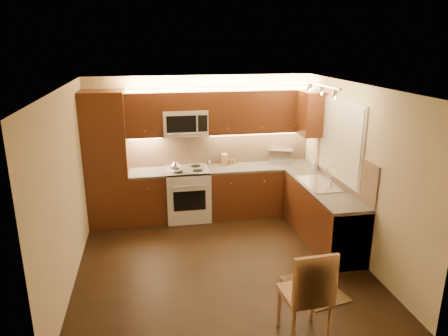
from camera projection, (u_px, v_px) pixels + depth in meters
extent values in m
cube|color=black|center=(221.00, 262.00, 6.03)|extent=(4.00, 4.00, 0.01)
cube|color=beige|center=(220.00, 87.00, 5.30)|extent=(4.00, 4.00, 0.01)
cube|color=beige|center=(201.00, 146.00, 7.54)|extent=(4.00, 0.01, 2.50)
cube|color=beige|center=(259.00, 249.00, 3.78)|extent=(4.00, 0.01, 2.50)
cube|color=beige|center=(66.00, 189.00, 5.32)|extent=(0.01, 4.00, 2.50)
cube|color=beige|center=(357.00, 172.00, 6.01)|extent=(0.01, 4.00, 2.50)
cube|color=#421E0E|center=(107.00, 160.00, 7.00)|extent=(0.70, 0.60, 2.30)
cube|color=#421E0E|center=(149.00, 197.00, 7.33)|extent=(0.62, 0.60, 0.86)
cube|color=#393633|center=(147.00, 173.00, 7.20)|extent=(0.62, 0.60, 0.04)
cube|color=#421E0E|center=(260.00, 190.00, 7.68)|extent=(1.92, 0.60, 0.86)
cube|color=#393633|center=(261.00, 167.00, 7.55)|extent=(1.92, 0.60, 0.04)
cube|color=#421E0E|center=(322.00, 215.00, 6.57)|extent=(0.60, 2.00, 0.86)
cube|color=#393633|center=(324.00, 188.00, 6.44)|extent=(0.60, 2.00, 0.04)
cube|color=silver|center=(342.00, 234.00, 5.92)|extent=(0.58, 0.60, 0.84)
cube|color=tan|center=(220.00, 147.00, 7.61)|extent=(3.30, 0.02, 0.60)
cube|color=tan|center=(343.00, 168.00, 6.40)|extent=(0.02, 2.00, 0.60)
cube|color=#421E0E|center=(144.00, 115.00, 7.03)|extent=(0.62, 0.35, 0.75)
cube|color=#421E0E|center=(260.00, 111.00, 7.38)|extent=(1.92, 0.35, 0.75)
cube|color=#421E0E|center=(184.00, 100.00, 7.08)|extent=(0.76, 0.35, 0.31)
cube|color=#421E0E|center=(311.00, 114.00, 7.12)|extent=(0.35, 0.50, 0.75)
cube|color=silver|center=(341.00, 140.00, 6.42)|extent=(0.03, 1.44, 1.24)
cube|color=silver|center=(340.00, 140.00, 6.42)|extent=(0.02, 1.36, 1.16)
cube|color=silver|center=(322.00, 85.00, 5.96)|extent=(0.04, 1.20, 0.03)
cube|color=silver|center=(281.00, 156.00, 7.73)|extent=(0.51, 0.44, 0.25)
cube|color=#A5714A|center=(225.00, 159.00, 7.57)|extent=(0.10, 0.15, 0.20)
cylinder|color=silver|center=(210.00, 162.00, 7.60)|extent=(0.06, 0.06, 0.09)
cylinder|color=brown|center=(230.00, 162.00, 7.61)|extent=(0.06, 0.06, 0.09)
cylinder|color=silver|center=(223.00, 162.00, 7.65)|extent=(0.06, 0.06, 0.08)
cylinder|color=olive|center=(234.00, 162.00, 7.63)|extent=(0.06, 0.06, 0.09)
imported|color=white|center=(315.00, 164.00, 7.34)|extent=(0.09, 0.09, 0.17)
cube|color=black|center=(314.00, 289.00, 5.36)|extent=(0.73, 0.94, 0.01)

